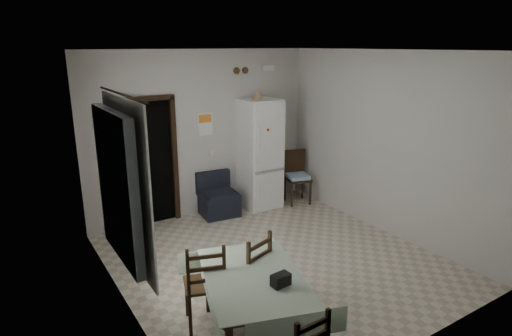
{
  "coord_description": "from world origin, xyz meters",
  "views": [
    {
      "loc": [
        -3.2,
        -4.5,
        2.97
      ],
      "look_at": [
        0.0,
        0.5,
        1.25
      ],
      "focal_mm": 30.0,
      "sensor_mm": 36.0,
      "label": 1
    }
  ],
  "objects": [
    {
      "name": "wall_left",
      "position": [
        -2.1,
        0.0,
        1.45
      ],
      "size": [
        0.02,
        4.5,
        2.9
      ],
      "primitive_type": null,
      "color": "beige",
      "rests_on": "ground"
    },
    {
      "name": "calendar",
      "position": [
        0.05,
        2.24,
        1.62
      ],
      "size": [
        0.28,
        0.02,
        0.4
      ],
      "primitive_type": "cube",
      "color": "white",
      "rests_on": "ground"
    },
    {
      "name": "ground",
      "position": [
        0.0,
        0.0,
        0.0
      ],
      "size": [
        4.5,
        4.5,
        0.0
      ],
      "primitive_type": "plane",
      "color": "#BEB19B",
      "rests_on": "ground"
    },
    {
      "name": "light_switch",
      "position": [
        0.15,
        2.24,
        1.1
      ],
      "size": [
        0.08,
        0.02,
        0.12
      ],
      "primitive_type": "cube",
      "color": "beige",
      "rests_on": "ground"
    },
    {
      "name": "wall_back",
      "position": [
        0.0,
        2.25,
        1.45
      ],
      "size": [
        4.2,
        0.02,
        2.9
      ],
      "primitive_type": null,
      "color": "beige",
      "rests_on": "ground"
    },
    {
      "name": "emergency_light",
      "position": [
        1.35,
        2.21,
        2.55
      ],
      "size": [
        0.25,
        0.07,
        0.09
      ],
      "primitive_type": "cube",
      "color": "white",
      "rests_on": "ground"
    },
    {
      "name": "fridge",
      "position": [
        0.99,
        1.93,
        1.01
      ],
      "size": [
        0.68,
        0.68,
        2.03
      ],
      "primitive_type": null,
      "rotation": [
        0.0,
        0.0,
        -0.03
      ],
      "color": "white",
      "rests_on": "ground"
    },
    {
      "name": "calendar_image",
      "position": [
        0.05,
        2.23,
        1.72
      ],
      "size": [
        0.24,
        0.01,
        0.14
      ],
      "primitive_type": "cube",
      "color": "orange",
      "rests_on": "ground"
    },
    {
      "name": "vent_right",
      "position": [
        0.88,
        2.23,
        2.52
      ],
      "size": [
        0.12,
        0.03,
        0.12
      ],
      "primitive_type": "cylinder",
      "rotation": [
        1.57,
        0.0,
        0.0
      ],
      "color": "brown",
      "rests_on": "ground"
    },
    {
      "name": "doorway",
      "position": [
        -1.05,
        2.45,
        1.06
      ],
      "size": [
        1.06,
        0.52,
        2.22
      ],
      "color": "black",
      "rests_on": "ground"
    },
    {
      "name": "wall_right",
      "position": [
        2.1,
        0.0,
        1.45
      ],
      "size": [
        0.02,
        4.5,
        2.9
      ],
      "primitive_type": null,
      "color": "beige",
      "rests_on": "ground"
    },
    {
      "name": "vent_left",
      "position": [
        0.7,
        2.23,
        2.52
      ],
      "size": [
        0.12,
        0.03,
        0.12
      ],
      "primitive_type": "cylinder",
      "rotation": [
        1.57,
        0.0,
        0.0
      ],
      "color": "brown",
      "rests_on": "ground"
    },
    {
      "name": "navy_seat",
      "position": [
        0.13,
        1.93,
        0.38
      ],
      "size": [
        0.7,
        0.68,
        0.77
      ],
      "primitive_type": null,
      "rotation": [
        0.0,
        0.0,
        -0.12
      ],
      "color": "black",
      "rests_on": "ground"
    },
    {
      "name": "corner_chair",
      "position": [
        1.7,
        1.66,
        0.51
      ],
      "size": [
        0.54,
        0.54,
        1.02
      ],
      "primitive_type": null,
      "rotation": [
        0.0,
        0.0,
        -0.27
      ],
      "color": "black",
      "rests_on": "ground"
    },
    {
      "name": "dining_chair_far_right",
      "position": [
        -0.97,
        -0.82,
        0.5
      ],
      "size": [
        0.54,
        0.54,
        0.99
      ],
      "primitive_type": null,
      "rotation": [
        0.0,
        0.0,
        3.46
      ],
      "color": "black",
      "rests_on": "ground"
    },
    {
      "name": "window_recess",
      "position": [
        -2.15,
        -0.2,
        1.55
      ],
      "size": [
        0.1,
        1.2,
        1.6
      ],
      "primitive_type": "cube",
      "color": "silver",
      "rests_on": "ground"
    },
    {
      "name": "tan_cone",
      "position": [
        0.91,
        1.89,
        2.11
      ],
      "size": [
        0.21,
        0.21,
        0.17
      ],
      "primitive_type": "cone",
      "rotation": [
        0.0,
        0.0,
        -0.04
      ],
      "color": "tan",
      "rests_on": "fridge"
    },
    {
      "name": "curtain_rod",
      "position": [
        -2.03,
        -0.2,
        2.5
      ],
      "size": [
        0.02,
        1.6,
        0.02
      ],
      "primitive_type": "cylinder",
      "rotation": [
        1.57,
        0.0,
        0.0
      ],
      "color": "black",
      "rests_on": "ground"
    },
    {
      "name": "curtain",
      "position": [
        -2.04,
        -0.2,
        1.55
      ],
      "size": [
        0.02,
        1.45,
        1.85
      ],
      "primitive_type": "cube",
      "color": "silver",
      "rests_on": "ground"
    },
    {
      "name": "dining_table",
      "position": [
        -1.18,
        -1.29,
        0.37
      ],
      "size": [
        1.34,
        1.66,
        0.75
      ],
      "primitive_type": null,
      "rotation": [
        0.0,
        0.0,
        -0.31
      ],
      "color": "#9BB096",
      "rests_on": "ground"
    },
    {
      "name": "black_bag",
      "position": [
        -1.05,
        -1.58,
        0.81
      ],
      "size": [
        0.19,
        0.13,
        0.12
      ],
      "primitive_type": "cube",
      "rotation": [
        0.0,
        0.0,
        0.09
      ],
      "color": "black",
      "rests_on": "dining_table"
    },
    {
      "name": "dining_chair_far_left",
      "position": [
        -1.47,
        -0.77,
        0.5
      ],
      "size": [
        0.55,
        0.55,
        1.01
      ],
      "primitive_type": null,
      "rotation": [
        0.0,
        0.0,
        2.82
      ],
      "color": "black",
      "rests_on": "ground"
    },
    {
      "name": "ceiling",
      "position": [
        0.0,
        0.0,
        2.9
      ],
      "size": [
        4.2,
        4.5,
        0.02
      ],
      "primitive_type": null,
      "color": "white",
      "rests_on": "ground"
    },
    {
      "name": "wall_front",
      "position": [
        0.0,
        -2.25,
        1.45
      ],
      "size": [
        4.2,
        0.02,
        2.9
      ],
      "primitive_type": null,
      "color": "beige",
      "rests_on": "ground"
    }
  ]
}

